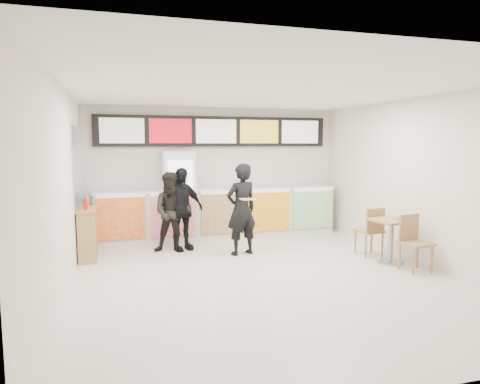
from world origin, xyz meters
name	(u,v)px	position (x,y,z in m)	size (l,w,h in m)	color
floor	(263,276)	(0.00, 0.00, 0.00)	(7.00, 7.00, 0.00)	beige
ceiling	(264,90)	(0.00, 0.00, 3.00)	(7.00, 7.00, 0.00)	white
wall_back	(215,172)	(0.00, 3.50, 1.50)	(6.00, 6.00, 0.00)	silver
wall_left	(63,191)	(-3.00, 0.00, 1.50)	(7.00, 7.00, 0.00)	silver
wall_right	(421,181)	(3.00, 0.00, 1.50)	(7.00, 7.00, 0.00)	silver
service_counter	(219,213)	(0.00, 3.09, 0.57)	(5.56, 0.77, 1.14)	silver
menu_board	(216,131)	(0.00, 3.41, 2.45)	(5.50, 0.14, 0.70)	black
drinks_fridge	(179,196)	(-0.93, 3.11, 1.00)	(0.70, 0.67, 2.00)	white
mirror_panel	(78,165)	(-2.99, 2.45, 1.75)	(0.01, 2.00, 1.50)	#B2B7BF
customer_main	(241,209)	(0.05, 1.43, 0.89)	(0.65, 0.43, 1.79)	black
customer_left	(173,212)	(-1.22, 2.00, 0.80)	(0.78, 0.61, 1.61)	black
customer_mid	(181,209)	(-1.03, 2.10, 0.84)	(0.99, 0.41, 1.69)	black
pizza_slice	(248,199)	(0.05, 0.98, 1.16)	(0.36, 0.36, 0.02)	beige
cafe_table	(391,233)	(2.50, 0.10, 0.56)	(0.72, 1.67, 0.95)	#A9764D
condiment_ledge	(88,233)	(-2.82, 1.91, 0.49)	(0.35, 0.86, 1.15)	#A9764D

